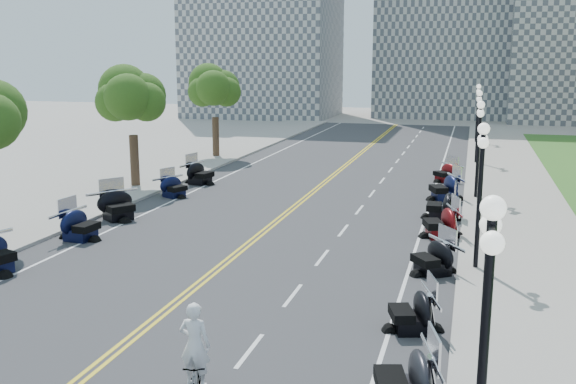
# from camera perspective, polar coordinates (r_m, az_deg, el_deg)

# --- Properties ---
(ground) EXTENTS (160.00, 160.00, 0.00)m
(ground) POSITION_cam_1_polar(r_m,az_deg,el_deg) (21.03, -8.08, -8.24)
(ground) COLOR gray
(road) EXTENTS (16.00, 90.00, 0.01)m
(road) POSITION_cam_1_polar(r_m,az_deg,el_deg) (30.04, -0.32, -2.05)
(road) COLOR #333335
(road) RESTS_ON ground
(centerline_yellow_a) EXTENTS (0.12, 90.00, 0.00)m
(centerline_yellow_a) POSITION_cam_1_polar(r_m,az_deg,el_deg) (30.07, -0.54, -2.02)
(centerline_yellow_a) COLOR yellow
(centerline_yellow_a) RESTS_ON road
(centerline_yellow_b) EXTENTS (0.12, 90.00, 0.00)m
(centerline_yellow_b) POSITION_cam_1_polar(r_m,az_deg,el_deg) (30.01, -0.10, -2.05)
(centerline_yellow_b) COLOR yellow
(centerline_yellow_b) RESTS_ON road
(edge_line_north) EXTENTS (0.12, 90.00, 0.00)m
(edge_line_north) POSITION_cam_1_polar(r_m,az_deg,el_deg) (28.95, 11.95, -2.82)
(edge_line_north) COLOR white
(edge_line_north) RESTS_ON road
(edge_line_south) EXTENTS (0.12, 90.00, 0.00)m
(edge_line_south) POSITION_cam_1_polar(r_m,az_deg,el_deg) (32.38, -11.25, -1.26)
(edge_line_south) COLOR white
(edge_line_south) RESTS_ON road
(lane_dash_5) EXTENTS (0.12, 2.00, 0.00)m
(lane_dash_5) POSITION_cam_1_polar(r_m,az_deg,el_deg) (16.49, -3.43, -13.89)
(lane_dash_5) COLOR white
(lane_dash_5) RESTS_ON road
(lane_dash_6) EXTENTS (0.12, 2.00, 0.00)m
(lane_dash_6) POSITION_cam_1_polar(r_m,az_deg,el_deg) (20.00, 0.43, -9.16)
(lane_dash_6) COLOR white
(lane_dash_6) RESTS_ON road
(lane_dash_7) EXTENTS (0.12, 2.00, 0.00)m
(lane_dash_7) POSITION_cam_1_polar(r_m,az_deg,el_deg) (23.66, 3.05, -5.84)
(lane_dash_7) COLOR white
(lane_dash_7) RESTS_ON road
(lane_dash_8) EXTENTS (0.12, 2.00, 0.00)m
(lane_dash_8) POSITION_cam_1_polar(r_m,az_deg,el_deg) (27.42, 4.94, -3.41)
(lane_dash_8) COLOR white
(lane_dash_8) RESTS_ON road
(lane_dash_9) EXTENTS (0.12, 2.00, 0.00)m
(lane_dash_9) POSITION_cam_1_polar(r_m,az_deg,el_deg) (31.24, 6.36, -1.57)
(lane_dash_9) COLOR white
(lane_dash_9) RESTS_ON road
(lane_dash_10) EXTENTS (0.12, 2.00, 0.00)m
(lane_dash_10) POSITION_cam_1_polar(r_m,az_deg,el_deg) (35.10, 7.47, -0.14)
(lane_dash_10) COLOR white
(lane_dash_10) RESTS_ON road
(lane_dash_11) EXTENTS (0.12, 2.00, 0.00)m
(lane_dash_11) POSITION_cam_1_polar(r_m,az_deg,el_deg) (38.99, 8.36, 1.02)
(lane_dash_11) COLOR white
(lane_dash_11) RESTS_ON road
(lane_dash_12) EXTENTS (0.12, 2.00, 0.00)m
(lane_dash_12) POSITION_cam_1_polar(r_m,az_deg,el_deg) (42.90, 9.09, 1.96)
(lane_dash_12) COLOR white
(lane_dash_12) RESTS_ON road
(lane_dash_13) EXTENTS (0.12, 2.00, 0.00)m
(lane_dash_13) POSITION_cam_1_polar(r_m,az_deg,el_deg) (46.82, 9.70, 2.74)
(lane_dash_13) COLOR white
(lane_dash_13) RESTS_ON road
(lane_dash_14) EXTENTS (0.12, 2.00, 0.00)m
(lane_dash_14) POSITION_cam_1_polar(r_m,az_deg,el_deg) (50.76, 10.21, 3.41)
(lane_dash_14) COLOR white
(lane_dash_14) RESTS_ON road
(lane_dash_15) EXTENTS (0.12, 2.00, 0.00)m
(lane_dash_15) POSITION_cam_1_polar(r_m,az_deg,el_deg) (54.70, 10.65, 3.97)
(lane_dash_15) COLOR white
(lane_dash_15) RESTS_ON road
(lane_dash_16) EXTENTS (0.12, 2.00, 0.00)m
(lane_dash_16) POSITION_cam_1_polar(r_m,az_deg,el_deg) (58.66, 11.04, 4.46)
(lane_dash_16) COLOR white
(lane_dash_16) RESTS_ON road
(lane_dash_17) EXTENTS (0.12, 2.00, 0.00)m
(lane_dash_17) POSITION_cam_1_polar(r_m,az_deg,el_deg) (62.61, 11.37, 4.89)
(lane_dash_17) COLOR white
(lane_dash_17) RESTS_ON road
(lane_dash_18) EXTENTS (0.12, 2.00, 0.00)m
(lane_dash_18) POSITION_cam_1_polar(r_m,az_deg,el_deg) (66.58, 11.66, 5.27)
(lane_dash_18) COLOR white
(lane_dash_18) RESTS_ON road
(lane_dash_19) EXTENTS (0.12, 2.00, 0.00)m
(lane_dash_19) POSITION_cam_1_polar(r_m,az_deg,el_deg) (70.55, 11.92, 5.61)
(lane_dash_19) COLOR white
(lane_dash_19) RESTS_ON road
(sidewalk_north) EXTENTS (5.00, 90.00, 0.15)m
(sidewalk_north) POSITION_cam_1_polar(r_m,az_deg,el_deg) (28.97, 20.07, -3.15)
(sidewalk_north) COLOR #9E9991
(sidewalk_north) RESTS_ON ground
(sidewalk_south) EXTENTS (5.00, 90.00, 0.15)m
(sidewalk_south) POSITION_cam_1_polar(r_m,az_deg,el_deg) (34.41, -17.34, -0.70)
(sidewalk_south) COLOR #9E9991
(sidewalk_south) RESTS_ON ground
(distant_block_a) EXTENTS (18.00, 14.00, 26.00)m
(distant_block_a) POSITION_cam_1_polar(r_m,az_deg,el_deg) (84.40, -2.19, 15.62)
(distant_block_a) COLOR gray
(distant_block_a) RESTS_ON ground
(street_lamp_1) EXTENTS (0.50, 1.20, 4.90)m
(street_lamp_1) POSITION_cam_1_polar(r_m,az_deg,el_deg) (10.98, 17.01, -13.14)
(street_lamp_1) COLOR black
(street_lamp_1) RESTS_ON sidewalk_north
(street_lamp_2) EXTENTS (0.50, 1.20, 4.90)m
(street_lamp_2) POSITION_cam_1_polar(r_m,az_deg,el_deg) (22.47, 16.66, -0.44)
(street_lamp_2) COLOR black
(street_lamp_2) RESTS_ON sidewalk_north
(street_lamp_3) EXTENTS (0.50, 1.20, 4.90)m
(street_lamp_3) POSITION_cam_1_polar(r_m,az_deg,el_deg) (34.31, 16.56, 3.60)
(street_lamp_3) COLOR black
(street_lamp_3) RESTS_ON sidewalk_north
(street_lamp_4) EXTENTS (0.50, 1.20, 4.90)m
(street_lamp_4) POSITION_cam_1_polar(r_m,az_deg,el_deg) (46.23, 16.50, 5.56)
(street_lamp_4) COLOR black
(street_lamp_4) RESTS_ON sidewalk_north
(street_lamp_5) EXTENTS (0.50, 1.20, 4.90)m
(street_lamp_5) POSITION_cam_1_polar(r_m,az_deg,el_deg) (58.18, 16.47, 6.71)
(street_lamp_5) COLOR black
(street_lamp_5) RESTS_ON sidewalk_north
(tree_3) EXTENTS (4.80, 4.80, 9.20)m
(tree_3) POSITION_cam_1_polar(r_m,az_deg,el_deg) (36.91, -13.72, 7.64)
(tree_3) COLOR #235619
(tree_3) RESTS_ON sidewalk_south
(tree_4) EXTENTS (4.80, 4.80, 9.20)m
(tree_4) POSITION_cam_1_polar(r_m,az_deg,el_deg) (47.69, -6.53, 8.72)
(tree_4) COLOR #235619
(tree_4) RESTS_ON sidewalk_south
(motorcycle_n_4) EXTENTS (2.37, 2.37, 1.35)m
(motorcycle_n_4) POSITION_cam_1_polar(r_m,az_deg,el_deg) (14.07, 10.43, -15.79)
(motorcycle_n_4) COLOR black
(motorcycle_n_4) RESTS_ON road
(motorcycle_n_5) EXTENTS (2.23, 2.23, 1.24)m
(motorcycle_n_5) POSITION_cam_1_polar(r_m,az_deg,el_deg) (17.63, 10.99, -10.18)
(motorcycle_n_5) COLOR black
(motorcycle_n_5) RESTS_ON road
(motorcycle_n_6) EXTENTS (2.59, 2.59, 1.30)m
(motorcycle_n_6) POSITION_cam_1_polar(r_m,az_deg,el_deg) (22.25, 12.77, -5.55)
(motorcycle_n_6) COLOR black
(motorcycle_n_6) RESTS_ON road
(motorcycle_n_7) EXTENTS (2.52, 2.52, 1.41)m
(motorcycle_n_7) POSITION_cam_1_polar(r_m,az_deg,el_deg) (26.85, 13.44, -2.50)
(motorcycle_n_7) COLOR #590A0C
(motorcycle_n_7) RESTS_ON road
(motorcycle_n_8) EXTENTS (2.01, 2.01, 1.41)m
(motorcycle_n_8) POSITION_cam_1_polar(r_m,az_deg,el_deg) (29.94, 13.47, -1.05)
(motorcycle_n_8) COLOR black
(motorcycle_n_8) RESTS_ON road
(motorcycle_n_9) EXTENTS (2.79, 2.79, 1.50)m
(motorcycle_n_9) POSITION_cam_1_polar(r_m,az_deg,el_deg) (34.01, 13.77, 0.51)
(motorcycle_n_9) COLOR black
(motorcycle_n_9) RESTS_ON road
(motorcycle_n_10) EXTENTS (2.51, 2.51, 1.24)m
(motorcycle_n_10) POSITION_cam_1_polar(r_m,az_deg,el_deg) (39.25, 13.83, 1.78)
(motorcycle_n_10) COLOR #590A0C
(motorcycle_n_10) RESTS_ON road
(motorcycle_s_6) EXTENTS (2.13, 2.13, 1.39)m
(motorcycle_s_6) POSITION_cam_1_polar(r_m,az_deg,el_deg) (27.09, -18.01, -2.65)
(motorcycle_s_6) COLOR black
(motorcycle_s_6) RESTS_ON road
(motorcycle_s_7) EXTENTS (2.96, 2.96, 1.49)m
(motorcycle_s_7) POSITION_cam_1_polar(r_m,az_deg,el_deg) (30.01, -14.90, -1.01)
(motorcycle_s_7) COLOR black
(motorcycle_s_7) RESTS_ON road
(motorcycle_s_8) EXTENTS (2.34, 2.34, 1.24)m
(motorcycle_s_8) POSITION_cam_1_polar(r_m,az_deg,el_deg) (34.38, -10.11, 0.56)
(motorcycle_s_8) COLOR black
(motorcycle_s_8) RESTS_ON road
(motorcycle_s_9) EXTENTS (2.44, 2.44, 1.44)m
(motorcycle_s_9) POSITION_cam_1_polar(r_m,az_deg,el_deg) (37.74, -7.84, 1.77)
(motorcycle_s_9) COLOR black
(motorcycle_s_9) RESTS_ON road
(bicycle) EXTENTS (0.92, 1.66, 0.96)m
(bicycle) POSITION_cam_1_polar(r_m,az_deg,el_deg) (14.25, -8.18, -16.21)
(bicycle) COLOR #A51414
(bicycle) RESTS_ON road
(cyclist_rider) EXTENTS (0.68, 0.45, 1.87)m
(cyclist_rider) POSITION_cam_1_polar(r_m,az_deg,el_deg) (13.65, -8.35, -10.95)
(cyclist_rider) COLOR white
(cyclist_rider) RESTS_ON bicycle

